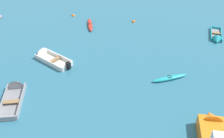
% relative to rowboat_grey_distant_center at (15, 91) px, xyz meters
% --- Properties ---
extents(rowboat_grey_distant_center, '(2.74, 4.70, 1.38)m').
position_rel_rowboat_grey_distant_center_xyz_m(rowboat_grey_distant_center, '(0.00, 0.00, 0.00)').
color(rowboat_grey_distant_center, gray).
rests_on(rowboat_grey_distant_center, ground_plane).
extents(rowboat_turquoise_midfield_left, '(1.51, 3.88, 1.09)m').
position_rel_rowboat_grey_distant_center_xyz_m(rowboat_turquoise_midfield_left, '(17.82, 13.00, -0.05)').
color(rowboat_turquoise_midfield_left, gray).
rests_on(rowboat_turquoise_midfield_left, ground_plane).
extents(kayak_red_foreground_center, '(1.70, 3.51, 0.34)m').
position_rel_rowboat_grey_distant_center_xyz_m(kayak_red_foreground_center, '(2.74, 13.45, -0.05)').
color(kayak_red_foreground_center, red).
rests_on(kayak_red_foreground_center, ground_plane).
extents(rowboat_white_far_back, '(4.67, 3.22, 1.37)m').
position_rel_rowboat_grey_distant_center_xyz_m(rowboat_white_far_back, '(0.34, 5.56, 0.01)').
color(rowboat_white_far_back, beige).
rests_on(rowboat_white_far_back, ground_plane).
extents(kayak_turquoise_cluster_inner, '(3.22, 2.13, 0.32)m').
position_rel_rowboat_grey_distant_center_xyz_m(kayak_turquoise_cluster_inner, '(12.70, 4.50, -0.05)').
color(kayak_turquoise_cluster_inner, teal).
rests_on(kayak_turquoise_cluster_inner, ground_plane).
extents(mooring_buoy_between_boats_right, '(0.46, 0.46, 0.46)m').
position_rel_rowboat_grey_distant_center_xyz_m(mooring_buoy_between_boats_right, '(-0.32, 15.91, -0.21)').
color(mooring_buoy_between_boats_right, orange).
rests_on(mooring_buoy_between_boats_right, ground_plane).
extents(mooring_buoy_between_boats_left, '(0.47, 0.47, 0.47)m').
position_rel_rowboat_grey_distant_center_xyz_m(mooring_buoy_between_boats_left, '(7.94, 15.69, -0.21)').
color(mooring_buoy_between_boats_left, orange).
rests_on(mooring_buoy_between_boats_left, ground_plane).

